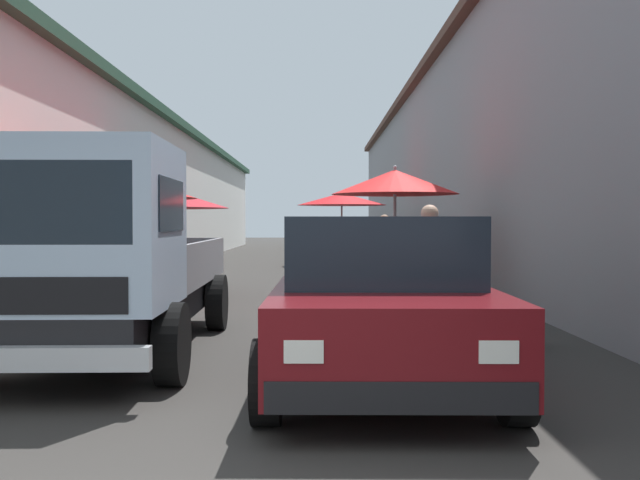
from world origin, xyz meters
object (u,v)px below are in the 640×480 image
at_px(vendor_by_crates, 430,260).
at_px(parked_scooter, 366,264).
at_px(fruit_stall_near_left, 341,206).
at_px(fruit_stall_far_right, 394,196).
at_px(delivery_truck, 93,261).
at_px(hatchback_car, 377,298).
at_px(fruit_stall_far_left, 99,195).
at_px(vendor_in_shade, 384,247).
at_px(fruit_stall_mid_lane, 152,205).
at_px(plastic_stool, 527,318).

relative_size(vendor_by_crates, parked_scooter, 0.97).
xyz_separation_m(fruit_stall_near_left, fruit_stall_far_right, (-9.87, -0.60, -0.05)).
bearing_deg(fruit_stall_far_right, delivery_truck, 149.30).
relative_size(hatchback_car, parked_scooter, 2.35).
height_order(fruit_stall_far_left, hatchback_car, fruit_stall_far_left).
bearing_deg(fruit_stall_far_left, parked_scooter, -35.31).
bearing_deg(vendor_in_shade, fruit_stall_far_right, -179.15).
distance_m(vendor_by_crates, vendor_in_shade, 5.59).
xyz_separation_m(delivery_truck, parked_scooter, (9.04, -3.25, -0.59)).
xyz_separation_m(hatchback_car, parked_scooter, (9.52, -0.58, -0.29)).
xyz_separation_m(fruit_stall_near_left, vendor_by_crates, (-13.92, -0.59, -0.99)).
bearing_deg(vendor_by_crates, delivery_truck, 118.30).
xyz_separation_m(fruit_stall_near_left, fruit_stall_mid_lane, (-9.40, 3.88, -0.21)).
distance_m(hatchback_car, parked_scooter, 9.54).
xyz_separation_m(fruit_stall_near_left, hatchback_car, (-16.28, 0.26, -1.19)).
relative_size(fruit_stall_near_left, vendor_by_crates, 1.79).
height_order(delivery_truck, parked_scooter, delivery_truck).
height_order(fruit_stall_far_right, fruit_stall_mid_lane, fruit_stall_far_right).
xyz_separation_m(hatchback_car, vendor_by_crates, (2.37, -0.85, 0.20)).
bearing_deg(fruit_stall_far_right, vendor_by_crates, 179.83).
height_order(fruit_stall_near_left, vendor_by_crates, fruit_stall_near_left).
bearing_deg(vendor_by_crates, fruit_stall_far_left, 74.25).
bearing_deg(vendor_in_shade, delivery_truck, 154.91).
relative_size(fruit_stall_mid_lane, delivery_truck, 0.58).
distance_m(fruit_stall_near_left, fruit_stall_far_right, 9.89).
bearing_deg(delivery_truck, fruit_stall_far_left, 16.42).
bearing_deg(fruit_stall_far_left, plastic_stool, -109.76).
relative_size(fruit_stall_mid_lane, vendor_by_crates, 1.77).
distance_m(fruit_stall_mid_lane, fruit_stall_far_left, 3.26).
relative_size(fruit_stall_near_left, vendor_in_shade, 1.86).
height_order(delivery_truck, vendor_by_crates, delivery_truck).
relative_size(hatchback_car, delivery_truck, 0.79).
bearing_deg(fruit_stall_mid_lane, vendor_in_shade, -76.40).
bearing_deg(vendor_in_shade, parked_scooter, 9.47).
bearing_deg(delivery_truck, fruit_stall_mid_lane, 8.49).
bearing_deg(hatchback_car, fruit_stall_mid_lane, 27.76).
distance_m(hatchback_car, vendor_by_crates, 2.52).
bearing_deg(parked_scooter, vendor_in_shade, -170.53).
bearing_deg(fruit_stall_mid_lane, plastic_stool, -133.63).
relative_size(fruit_stall_mid_lane, parked_scooter, 1.71).
distance_m(fruit_stall_far_right, fruit_stall_mid_lane, 4.51).
distance_m(fruit_stall_far_right, delivery_truck, 6.96).
xyz_separation_m(fruit_stall_far_right, vendor_in_shade, (1.54, 0.02, -0.99)).
bearing_deg(vendor_in_shade, fruit_stall_near_left, 3.99).
bearing_deg(plastic_stool, fruit_stall_far_left, 70.24).
bearing_deg(delivery_truck, fruit_stall_far_right, -30.70).
xyz_separation_m(fruit_stall_mid_lane, vendor_in_shade, (1.08, -4.46, -0.83)).
bearing_deg(fruit_stall_far_left, fruit_stall_far_right, -57.91).
bearing_deg(fruit_stall_near_left, fruit_stall_far_left, 163.07).
bearing_deg(fruit_stall_near_left, parked_scooter, -177.29).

